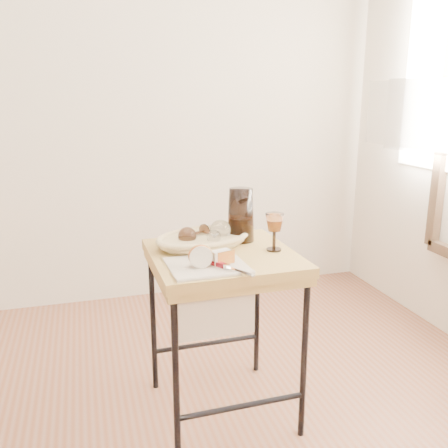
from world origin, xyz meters
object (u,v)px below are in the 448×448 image
object	(u,v)px
pitcher	(241,215)
apple_half	(200,255)
wine_goblet	(274,232)
table_knife	(229,267)
tea_towel	(207,265)
goblet_lying_b	(218,233)
bread_basket	(204,240)
goblet_lying_a	(195,234)
side_table	(223,334)

from	to	relation	value
pitcher	apple_half	bearing A→B (deg)	-145.87
wine_goblet	table_knife	world-z (taller)	wine_goblet
tea_towel	table_knife	distance (m)	0.09
goblet_lying_b	pitcher	size ratio (longest dim) A/B	0.54
bread_basket	pitcher	size ratio (longest dim) A/B	1.38
goblet_lying_a	side_table	bearing A→B (deg)	88.29
tea_towel	pitcher	world-z (taller)	pitcher
goblet_lying_a	goblet_lying_b	distance (m)	0.09
side_table	apple_half	distance (m)	0.44
tea_towel	goblet_lying_a	distance (m)	0.26
table_knife	goblet_lying_a	bearing A→B (deg)	157.28
tea_towel	goblet_lying_a	xyz separation A→B (m)	(0.02, 0.26, 0.05)
bread_basket	apple_half	size ratio (longest dim) A/B	4.13
goblet_lying_a	wine_goblet	size ratio (longest dim) A/B	0.79
tea_towel	table_knife	bearing A→B (deg)	-52.04
goblet_lying_b	apple_half	xyz separation A→B (m)	(-0.13, -0.23, -0.01)
goblet_lying_b	pitcher	distance (m)	0.14
bread_basket	goblet_lying_a	world-z (taller)	goblet_lying_a
side_table	wine_goblet	xyz separation A→B (m)	(0.20, -0.03, 0.43)
table_knife	tea_towel	bearing A→B (deg)	-170.63
wine_goblet	apple_half	bearing A→B (deg)	-160.61
bread_basket	wine_goblet	world-z (taller)	wine_goblet
wine_goblet	apple_half	distance (m)	0.35
wine_goblet	table_knife	bearing A→B (deg)	-144.13
side_table	table_knife	world-z (taller)	table_knife
tea_towel	wine_goblet	xyz separation A→B (m)	(0.30, 0.10, 0.07)
wine_goblet	bread_basket	bearing A→B (deg)	150.76
apple_half	tea_towel	bearing A→B (deg)	33.69
bread_basket	wine_goblet	distance (m)	0.29
pitcher	goblet_lying_b	bearing A→B (deg)	-171.97
goblet_lying_a	table_knife	size ratio (longest dim) A/B	0.59
goblet_lying_a	bread_basket	bearing A→B (deg)	118.35
goblet_lying_b	table_knife	size ratio (longest dim) A/B	0.69
side_table	wine_goblet	size ratio (longest dim) A/B	4.61
tea_towel	goblet_lying_b	xyz separation A→B (m)	(0.10, 0.22, 0.05)
goblet_lying_b	side_table	bearing A→B (deg)	-152.71
goblet_lying_a	wine_goblet	xyz separation A→B (m)	(0.28, -0.16, 0.03)
tea_towel	wine_goblet	bearing A→B (deg)	17.16
pitcher	wine_goblet	world-z (taller)	pitcher
wine_goblet	tea_towel	bearing A→B (deg)	-161.30
side_table	bread_basket	size ratio (longest dim) A/B	1.94
side_table	tea_towel	xyz separation A→B (m)	(-0.10, -0.13, 0.35)
goblet_lying_a	table_knife	xyz separation A→B (m)	(0.04, -0.33, -0.04)
goblet_lying_a	pitcher	size ratio (longest dim) A/B	0.46
tea_towel	bread_basket	size ratio (longest dim) A/B	0.76
goblet_lying_a	wine_goblet	world-z (taller)	wine_goblet
pitcher	wine_goblet	distance (m)	0.19
goblet_lying_a	table_knife	world-z (taller)	goblet_lying_a
tea_towel	bread_basket	bearing A→B (deg)	77.04
pitcher	table_knife	distance (m)	0.39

